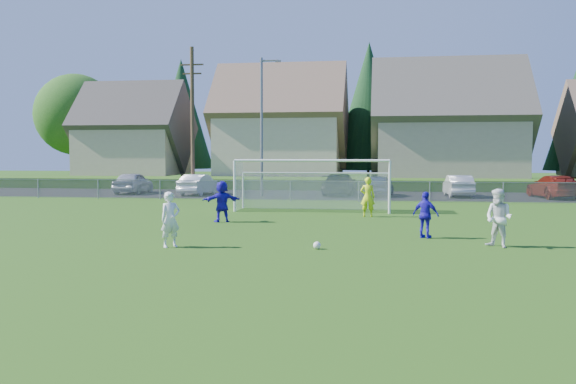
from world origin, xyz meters
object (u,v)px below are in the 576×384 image
object	(u,v)px
car_e	(379,185)
soccer_goal	(313,177)
player_blue_a	(426,215)
car_b	(199,185)
car_f	(458,186)
soccer_ball	(317,245)
goalkeeper	(368,197)
player_white_a	(170,220)
player_white_b	(499,218)
car_d	(340,184)
car_g	(554,187)
car_a	(133,183)
player_blue_b	(222,201)

from	to	relation	value
car_e	soccer_goal	xyz separation A→B (m)	(-3.13, -10.96, 0.93)
player_blue_a	car_b	size ratio (longest dim) A/B	0.37
car_f	soccer_goal	world-z (taller)	soccer_goal
soccer_ball	goalkeeper	distance (m)	9.52
player_white_a	player_white_b	size ratio (longest dim) A/B	0.95
soccer_ball	player_blue_a	world-z (taller)	player_blue_a
car_d	car_g	distance (m)	13.36
car_b	car_d	size ratio (longest dim) A/B	0.83
car_a	soccer_ball	bearing A→B (deg)	120.59
player_white_b	goalkeeper	bearing A→B (deg)	157.69
player_white_b	goalkeeper	xyz separation A→B (m)	(-4.00, 8.25, 0.01)
car_e	player_white_a	bearing A→B (deg)	82.37
car_a	player_white_b	bearing A→B (deg)	130.20
car_e	soccer_goal	size ratio (longest dim) A/B	0.55
car_a	car_d	distance (m)	14.42
goalkeeper	soccer_goal	world-z (taller)	soccer_goal
soccer_ball	car_d	xyz separation A→B (m)	(-0.89, 23.14, 0.61)
player_blue_a	car_e	distance (m)	20.13
car_a	car_d	xyz separation A→B (m)	(14.41, 0.17, -0.02)
player_white_b	car_d	bearing A→B (deg)	147.41
car_e	car_f	world-z (taller)	car_e
player_white_a	soccer_goal	xyz separation A→B (m)	(2.86, 12.23, 0.81)
car_g	player_blue_a	bearing A→B (deg)	57.99
player_blue_a	soccer_goal	distance (m)	10.29
car_a	car_b	bearing A→B (deg)	168.87
player_white_b	car_d	world-z (taller)	player_white_b
player_white_a	goalkeeper	xyz separation A→B (m)	(5.55, 9.68, 0.05)
player_blue_b	car_f	size ratio (longest dim) A/B	0.40
player_white_a	goalkeeper	distance (m)	11.16
player_white_b	player_blue_a	size ratio (longest dim) A/B	1.13
player_blue_a	player_white_b	bearing A→B (deg)	168.11
car_a	player_white_a	bearing A→B (deg)	112.23
soccer_ball	car_e	bearing A→B (deg)	85.79
player_blue_b	goalkeeper	xyz separation A→B (m)	(5.79, 2.93, 0.04)
car_g	car_d	bearing A→B (deg)	-9.62
soccer_ball	goalkeeper	world-z (taller)	goalkeeper
player_white_b	car_f	xyz separation A→B (m)	(1.51, 21.91, -0.17)
player_blue_a	car_d	distance (m)	20.71
car_b	player_blue_b	bearing A→B (deg)	115.51
soccer_ball	player_blue_a	size ratio (longest dim) A/B	0.14
player_white_a	car_d	bearing A→B (deg)	38.22
car_d	car_b	bearing A→B (deg)	7.34
player_white_b	soccer_goal	xyz separation A→B (m)	(-6.69, 10.80, 0.76)
player_white_a	car_b	size ratio (longest dim) A/B	0.39
player_white_b	soccer_goal	world-z (taller)	soccer_goal
player_blue_a	goalkeeper	distance (m)	6.87
car_d	car_f	bearing A→B (deg)	-178.46
player_white_a	car_g	distance (m)	28.30
player_white_a	car_a	world-z (taller)	player_white_a
player_white_b	player_blue_b	world-z (taller)	player_white_b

